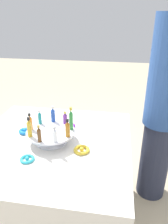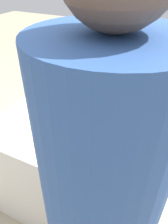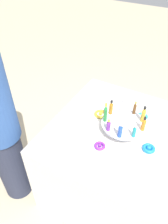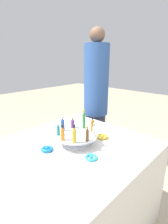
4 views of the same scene
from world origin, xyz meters
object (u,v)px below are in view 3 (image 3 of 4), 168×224
bottle_brown (135,108)px  ribbon_bow_gold (101,114)px  display_stand (123,126)px  bottle_orange (144,124)px  bottle_purple (108,125)px  bottle_blue (120,131)px  bottle_gold (143,115)px  bottle_clear (122,106)px  ribbon_bow_purple (100,146)px  ribbon_bow_blue (149,148)px  bottle_green (106,113)px  bottle_amber (111,108)px  bottle_teal (134,131)px  ribbon_bow_teal (142,116)px

bottle_brown → ribbon_bow_gold: (-0.24, -0.05, -0.12)m
display_stand → bottle_orange: bearing=-1.1°
bottle_purple → bottle_blue: bearing=-11.1°
bottle_gold → bottle_clear: 0.17m
bottle_orange → bottle_gold: 0.09m
ribbon_bow_gold → ribbon_bow_purple: size_ratio=1.30×
bottle_blue → ribbon_bow_blue: 0.23m
bottle_brown → bottle_purple: 0.26m
bottle_green → bottle_orange: bearing=8.9°
bottle_clear → bottle_amber: bottle_amber is taller
bottle_brown → bottle_clear: size_ratio=1.08×
bottle_purple → bottle_teal: bottle_teal is taller
bottle_green → bottle_teal: 0.23m
bottle_green → ribbon_bow_teal: size_ratio=1.85×
bottle_purple → bottle_gold: bearing=48.9°
ribbon_bow_purple → ribbon_bow_blue: ribbon_bow_blue is taller
bottle_gold → ribbon_bow_purple: bottle_gold is taller
display_stand → bottle_amber: size_ratio=2.66×
bottle_gold → bottle_clear: bearing=168.9°
bottle_orange → ribbon_bow_teal: (-0.05, 0.22, -0.12)m
ribbon_bow_gold → ribbon_bow_blue: size_ratio=1.16×
bottle_green → bottle_amber: bearing=88.9°
ribbon_bow_gold → bottle_clear: bearing=14.5°
bottle_clear → bottle_purple: 0.23m
ribbon_bow_blue → bottle_green: bearing=174.2°
display_stand → bottle_clear: bearing=118.9°
bottle_green → bottle_purple: size_ratio=1.74×
bottle_clear → bottle_gold: bearing=-11.1°
display_stand → bottle_purple: size_ratio=3.50×
bottle_green → ribbon_bow_gold: size_ratio=1.56×
bottle_amber → bottle_purple: 0.17m
display_stand → bottle_teal: 0.15m
ribbon_bow_blue → ribbon_bow_gold: bearing=160.1°
bottle_purple → ribbon_bow_blue: size_ratio=1.04×
bottle_purple → bottle_green: bearing=128.9°
ribbon_bow_purple → bottle_orange: bearing=45.1°
bottle_blue → ribbon_bow_teal: size_ratio=1.36×
display_stand → ribbon_bow_purple: bearing=-109.9°
bottle_gold → ribbon_bow_purple: size_ratio=1.69×
bottle_gold → ribbon_bow_gold: 0.34m
bottle_orange → bottle_green: bottle_green is taller
ribbon_bow_gold → bottle_blue: bearing=-41.7°
bottle_purple → bottle_orange: bearing=28.9°
bottle_orange → bottle_amber: size_ratio=0.96×
bottle_clear → ribbon_bow_teal: 0.21m
display_stand → ribbon_bow_gold: 0.23m
display_stand → bottle_teal: (0.10, -0.09, 0.07)m
bottle_brown → bottle_purple: size_ratio=1.21×
bottle_brown → bottle_amber: bottle_amber is taller
bottle_orange → ribbon_bow_teal: bottle_orange is taller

